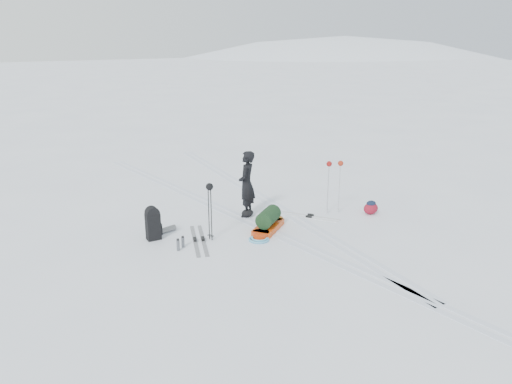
# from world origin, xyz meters

# --- Properties ---
(ground) EXTENTS (200.00, 200.00, 0.00)m
(ground) POSITION_xyz_m (0.00, 0.00, 0.00)
(ground) COLOR white
(ground) RESTS_ON ground
(snow_hill_backdrop) EXTENTS (359.50, 192.00, 162.45)m
(snow_hill_backdrop) POSITION_xyz_m (62.69, 84.02, -69.02)
(snow_hill_backdrop) COLOR white
(snow_hill_backdrop) RESTS_ON ground
(ski_tracks) EXTENTS (3.38, 17.97, 0.01)m
(ski_tracks) POSITION_xyz_m (0.61, 0.88, 0.00)
(ski_tracks) COLOR silver
(ski_tracks) RESTS_ON ground
(skier) EXTENTS (0.77, 0.76, 1.78)m
(skier) POSITION_xyz_m (0.16, 1.03, 0.89)
(skier) COLOR black
(skier) RESTS_ON ground
(pulk_sled) EXTENTS (1.44, 1.15, 0.56)m
(pulk_sled) POSITION_xyz_m (0.03, -0.14, 0.21)
(pulk_sled) COLOR #CE400C
(pulk_sled) RESTS_ON ground
(expedition_rucksack) EXTENTS (0.87, 0.49, 0.82)m
(expedition_rucksack) POSITION_xyz_m (-2.53, 0.94, 0.38)
(expedition_rucksack) COLOR black
(expedition_rucksack) RESTS_ON ground
(ski_poles_black) EXTENTS (0.17, 0.21, 1.41)m
(ski_poles_black) POSITION_xyz_m (-1.47, 0.12, 1.15)
(ski_poles_black) COLOR black
(ski_poles_black) RESTS_ON ground
(ski_poles_silver) EXTENTS (0.44, 0.28, 1.47)m
(ski_poles_silver) POSITION_xyz_m (2.23, -0.12, 1.23)
(ski_poles_silver) COLOR #B5B6BC
(ski_poles_silver) RESTS_ON ground
(touring_skis_grey) EXTENTS (1.01, 1.87, 0.07)m
(touring_skis_grey) POSITION_xyz_m (-1.74, 0.22, 0.02)
(touring_skis_grey) COLOR #919499
(touring_skis_grey) RESTS_ON ground
(touring_skis_white) EXTENTS (1.05, 1.52, 0.06)m
(touring_skis_white) POSITION_xyz_m (1.49, -0.02, 0.01)
(touring_skis_white) COLOR silver
(touring_skis_white) RESTS_ON ground
(rope_coil) EXTENTS (0.65, 0.65, 0.06)m
(rope_coil) POSITION_xyz_m (-0.54, -0.55, 0.03)
(rope_coil) COLOR #56A9D0
(rope_coil) RESTS_ON ground
(small_daypack) EXTENTS (0.55, 0.52, 0.38)m
(small_daypack) POSITION_xyz_m (3.03, -0.77, 0.18)
(small_daypack) COLOR maroon
(small_daypack) RESTS_ON ground
(thermos_pair) EXTENTS (0.26, 0.20, 0.29)m
(thermos_pair) POSITION_xyz_m (-2.31, 0.04, 0.13)
(thermos_pair) COLOR slate
(thermos_pair) RESTS_ON ground
(stuff_sack) EXTENTS (0.39, 0.33, 0.21)m
(stuff_sack) POSITION_xyz_m (0.12, 0.95, 0.11)
(stuff_sack) COLOR black
(stuff_sack) RESTS_ON ground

